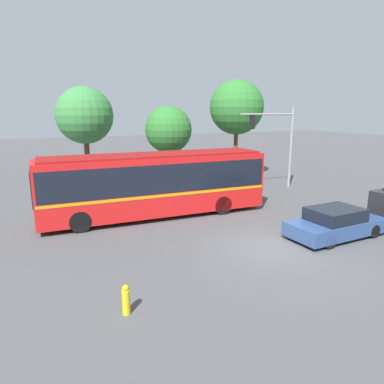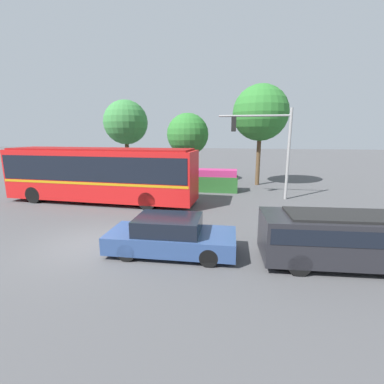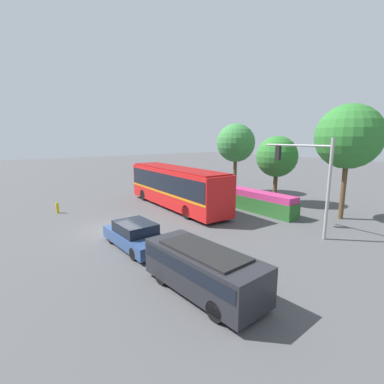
% 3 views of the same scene
% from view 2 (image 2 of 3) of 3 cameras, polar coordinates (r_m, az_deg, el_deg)
% --- Properties ---
extents(ground_plane, '(140.00, 140.00, 0.00)m').
position_cam_2_polar(ground_plane, '(11.29, -20.63, -10.13)').
color(ground_plane, '#4C4C4F').
extents(city_bus, '(11.73, 3.08, 3.28)m').
position_cam_2_polar(city_bus, '(17.37, -18.60, 4.02)').
color(city_bus, red).
rests_on(city_bus, ground).
extents(sedan_foreground, '(4.48, 1.98, 1.32)m').
position_cam_2_polar(sedan_foreground, '(9.68, -4.46, -9.18)').
color(sedan_foreground, navy).
rests_on(sedan_foreground, ground).
extents(suv_left_lane, '(5.08, 2.19, 1.69)m').
position_cam_2_polar(suv_left_lane, '(9.88, 29.00, -7.99)').
color(suv_left_lane, '#232328').
rests_on(suv_left_lane, ground).
extents(traffic_light_pole, '(4.45, 0.24, 5.66)m').
position_cam_2_polar(traffic_light_pole, '(17.89, 16.13, 10.27)').
color(traffic_light_pole, gray).
rests_on(traffic_light_pole, ground).
extents(flowering_hedge, '(7.35, 1.28, 1.59)m').
position_cam_2_polar(flowering_hedge, '(20.12, -0.98, 2.57)').
color(flowering_hedge, '#286028').
rests_on(flowering_hedge, ground).
extents(street_tree_left, '(3.92, 3.92, 7.09)m').
position_cam_2_polar(street_tree_left, '(25.92, -13.71, 13.96)').
color(street_tree_left, brown).
rests_on(street_tree_left, ground).
extents(street_tree_centre, '(3.48, 3.48, 5.82)m').
position_cam_2_polar(street_tree_centre, '(23.29, -0.89, 11.95)').
color(street_tree_centre, brown).
rests_on(street_tree_centre, ground).
extents(street_tree_right, '(4.34, 4.34, 7.89)m').
position_cam_2_polar(street_tree_right, '(22.80, 14.18, 15.75)').
color(street_tree_right, brown).
rests_on(street_tree_right, ground).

